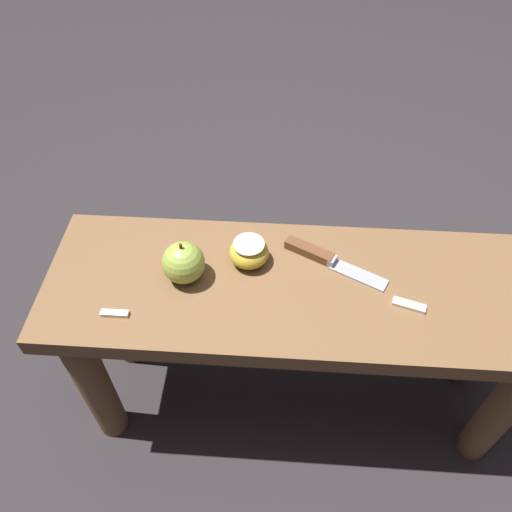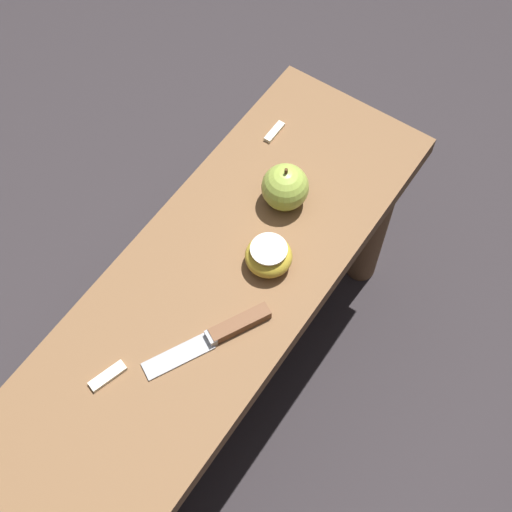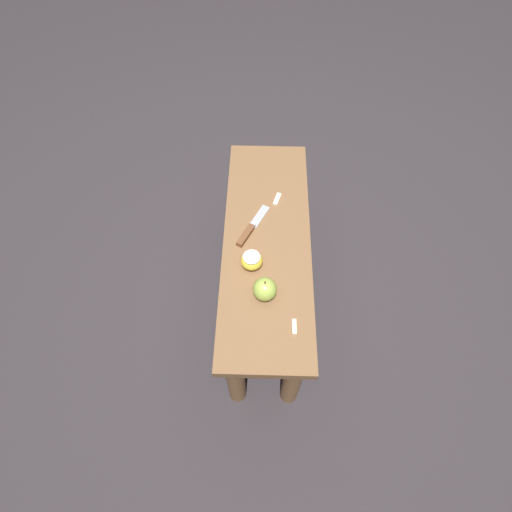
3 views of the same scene
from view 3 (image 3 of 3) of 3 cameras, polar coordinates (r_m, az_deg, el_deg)
name	(u,v)px [view 3 (image 3 of 3)]	position (r m, az deg, el deg)	size (l,w,h in m)	color
ground_plane	(265,297)	(1.94, 1.24, -5.91)	(8.00, 8.00, 0.00)	#2D282B
wooden_bench	(266,256)	(1.62, 1.48, -0.04)	(1.03, 0.33, 0.49)	brown
knife	(249,230)	(1.54, -0.98, 3.66)	(0.21, 0.13, 0.02)	#9EA0A5
apple_whole	(265,289)	(1.36, 1.27, -4.76)	(0.08, 0.08, 0.09)	#9EB747
apple_cut	(252,260)	(1.44, -0.63, -0.64)	(0.08, 0.08, 0.05)	gold
apple_slice_near_knife	(294,327)	(1.35, 5.49, -10.01)	(0.05, 0.01, 0.01)	silver
apple_slice_center	(277,199)	(1.64, 3.04, 8.13)	(0.06, 0.04, 0.01)	silver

